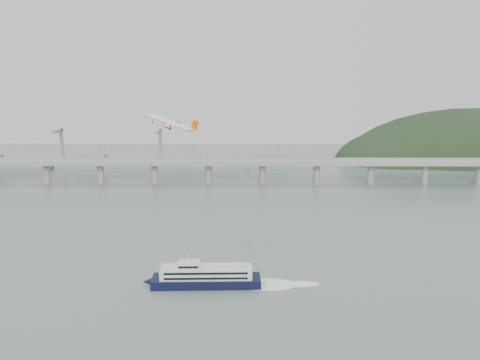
{
  "coord_description": "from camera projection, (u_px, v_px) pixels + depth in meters",
  "views": [
    {
      "loc": [
        1.69,
        -259.09,
        105.94
      ],
      "look_at": [
        0.0,
        55.0,
        36.0
      ],
      "focal_mm": 38.0,
      "sensor_mm": 36.0,
      "label": 1
    }
  ],
  "objects": [
    {
      "name": "distant_fleet",
      "position": [
        94.0,
        164.0,
        534.13
      ],
      "size": [
        453.0,
        60.9,
        40.0
      ],
      "color": "gray",
      "rests_on": "ground"
    },
    {
      "name": "ferry",
      "position": [
        206.0,
        277.0,
        251.31
      ],
      "size": [
        88.46,
        16.33,
        16.69
      ],
      "rotation": [
        0.0,
        0.0,
        0.03
      ],
      "color": "black",
      "rests_on": "ground"
    },
    {
      "name": "ground",
      "position": [
        239.0,
        266.0,
        275.93
      ],
      "size": [
        900.0,
        900.0,
        0.0
      ],
      "primitive_type": "plane",
      "color": "slate",
      "rests_on": "ground"
    },
    {
      "name": "airliner",
      "position": [
        172.0,
        124.0,
        325.82
      ],
      "size": [
        35.22,
        31.83,
        14.38
      ],
      "rotation": [
        0.05,
        -0.35,
        3.1
      ],
      "color": "white",
      "rests_on": "ground"
    },
    {
      "name": "bridge",
      "position": [
        240.0,
        165.0,
        467.32
      ],
      "size": [
        800.0,
        22.0,
        23.9
      ],
      "color": "gray",
      "rests_on": "ground"
    }
  ]
}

